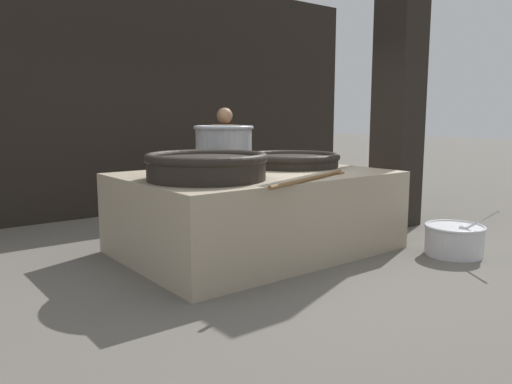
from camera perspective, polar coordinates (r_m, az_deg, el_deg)
name	(u,v)px	position (r m, az deg, el deg)	size (l,w,h in m)	color
ground_plane	(256,249)	(5.64, 0.00, -6.59)	(60.00, 60.00, 0.00)	#666059
back_wall	(136,95)	(8.06, -13.61, 10.75)	(8.62, 0.24, 3.63)	black
support_pillar	(399,91)	(7.07, 16.02, 10.99)	(0.52, 0.52, 3.63)	black
hearth_platform	(256,211)	(5.54, 0.00, -2.23)	(2.83, 1.97, 0.87)	tan
giant_wok_near	(207,165)	(4.85, -5.67, 3.07)	(1.20, 1.20, 0.26)	black
giant_wok_far	(291,160)	(6.11, 4.07, 3.73)	(1.18, 1.18, 0.17)	black
stock_pot	(224,146)	(5.96, -3.67, 5.30)	(0.71, 0.71, 0.50)	gray
stirring_paddle	(312,178)	(4.84, 6.47, 1.59)	(1.43, 0.58, 0.04)	brown
cook	(225,160)	(7.07, -3.62, 3.63)	(0.37, 0.58, 1.60)	#8C6647
prep_bowl_vegetables	(454,238)	(5.80, 21.72, -4.96)	(0.63, 0.82, 0.58)	silver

